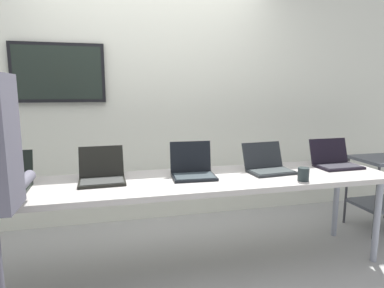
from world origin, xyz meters
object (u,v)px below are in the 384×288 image
object	(u,v)px
laptop_station_4	(335,160)
storage_cart	(383,182)
laptop_station_2	(193,169)
coffee_mug	(303,174)
laptop_station_0	(6,180)
laptop_station_3	(268,165)
workbench	(167,186)
laptop_station_1	(102,174)

from	to	relation	value
laptop_station_4	storage_cart	bearing A→B (deg)	15.01
laptop_station_2	coffee_mug	world-z (taller)	laptop_station_2
laptop_station_0	laptop_station_3	bearing A→B (deg)	0.07
coffee_mug	storage_cart	size ratio (longest dim) A/B	0.13
workbench	storage_cart	xyz separation A→B (m)	(2.23, 0.29, -0.20)
workbench	laptop_station_0	bearing A→B (deg)	176.77
laptop_station_0	laptop_station_4	xyz separation A→B (m)	(2.59, 0.03, -0.00)
laptop_station_0	laptop_station_2	xyz separation A→B (m)	(1.30, 0.00, 0.00)
laptop_station_0	laptop_station_1	distance (m)	0.63
laptop_station_2	laptop_station_1	bearing A→B (deg)	177.87
laptop_station_1	laptop_station_3	bearing A→B (deg)	-1.21
laptop_station_0	laptop_station_2	bearing A→B (deg)	0.21
laptop_station_2	storage_cart	bearing A→B (deg)	6.25
coffee_mug	laptop_station_3	bearing A→B (deg)	112.19
storage_cart	workbench	bearing A→B (deg)	-172.67
laptop_station_1	coffee_mug	bearing A→B (deg)	-13.34
workbench	laptop_station_2	bearing A→B (deg)	17.24
laptop_station_3	laptop_station_4	distance (m)	0.65
laptop_station_3	coffee_mug	world-z (taller)	laptop_station_3
laptop_station_1	storage_cart	xyz separation A→B (m)	(2.70, 0.20, -0.30)
laptop_station_0	laptop_station_2	size ratio (longest dim) A/B	0.93
workbench	laptop_station_1	bearing A→B (deg)	168.85
laptop_station_0	laptop_station_1	bearing A→B (deg)	2.75
workbench	laptop_station_4	bearing A→B (deg)	3.46
laptop_station_1	coffee_mug	size ratio (longest dim) A/B	3.49
laptop_station_2	laptop_station_3	xyz separation A→B (m)	(0.63, -0.00, -0.01)
laptop_station_2	coffee_mug	xyz separation A→B (m)	(0.76, -0.32, -0.01)
laptop_station_3	laptop_station_4	xyz separation A→B (m)	(0.65, 0.03, 0.00)
laptop_station_4	laptop_station_0	bearing A→B (deg)	-179.35
laptop_station_0	workbench	bearing A→B (deg)	-3.23
laptop_station_0	coffee_mug	bearing A→B (deg)	-8.57
laptop_station_0	laptop_station_4	world-z (taller)	laptop_station_0
laptop_station_1	laptop_station_4	distance (m)	1.96
laptop_station_2	laptop_station_4	world-z (taller)	laptop_station_2
laptop_station_1	storage_cart	world-z (taller)	laptop_station_1
workbench	laptop_station_0	size ratio (longest dim) A/B	11.24
laptop_station_4	storage_cart	world-z (taller)	laptop_station_4
laptop_station_0	coffee_mug	xyz separation A→B (m)	(2.07, -0.31, -0.01)
workbench	laptop_station_2	distance (m)	0.25
laptop_station_4	storage_cart	xyz separation A→B (m)	(0.73, 0.20, -0.30)
workbench	laptop_station_2	world-z (taller)	laptop_station_2
laptop_station_4	storage_cart	size ratio (longest dim) A/B	0.52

